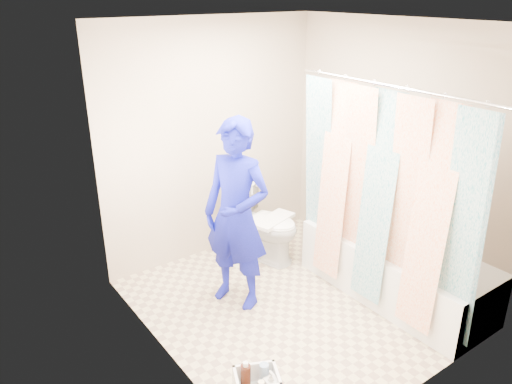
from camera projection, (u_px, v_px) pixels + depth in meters
floor at (292, 303)px, 4.48m from camera, size 2.60×2.60×0.00m
ceiling at (302, 22)px, 3.56m from camera, size 2.40×2.60×0.02m
wall_back at (212, 141)px, 4.99m from camera, size 2.40×0.02×2.40m
wall_front at (434, 239)px, 3.05m from camera, size 2.40×0.02×2.40m
wall_left at (161, 215)px, 3.37m from camera, size 0.02×2.60×2.40m
wall_right at (394, 152)px, 4.67m from camera, size 0.02×2.60×2.40m
bathtub at (395, 268)px, 4.52m from camera, size 0.70×1.75×0.50m
curtain_rod at (390, 86)px, 3.70m from camera, size 0.02×1.90×0.02m
shower_curtain at (379, 201)px, 4.05m from camera, size 0.06×1.75×1.80m
toilet at (264, 223)px, 5.11m from camera, size 0.64×0.86×0.78m
tank_lid at (274, 220)px, 5.02m from camera, size 0.52×0.34×0.04m
tank_internals at (245, 185)px, 5.06m from camera, size 0.19×0.09×0.26m
plumber at (237, 215)px, 4.22m from camera, size 0.62×0.73×1.68m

